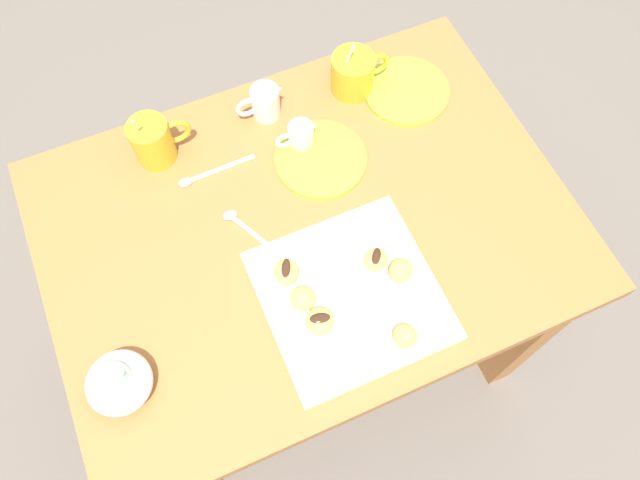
% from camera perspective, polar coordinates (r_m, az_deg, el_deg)
% --- Properties ---
extents(ground_plane, '(8.00, 8.00, 0.00)m').
position_cam_1_polar(ground_plane, '(1.89, -0.78, -8.67)').
color(ground_plane, '#665B51').
extents(dining_table, '(1.02, 0.74, 0.73)m').
position_cam_1_polar(dining_table, '(1.33, -1.09, -1.24)').
color(dining_table, '#A36633').
rests_on(dining_table, ground_plane).
extents(pastry_plate_square, '(0.31, 0.31, 0.02)m').
position_cam_1_polar(pastry_plate_square, '(1.14, 2.79, -5.14)').
color(pastry_plate_square, silver).
rests_on(pastry_plate_square, dining_table).
extents(coffee_mug_mustard_left, '(0.12, 0.08, 0.15)m').
position_cam_1_polar(coffee_mug_mustard_left, '(1.28, -15.11, 8.87)').
color(coffee_mug_mustard_left, gold).
rests_on(coffee_mug_mustard_left, dining_table).
extents(coffee_mug_mustard_right, '(0.13, 0.09, 0.14)m').
position_cam_1_polar(coffee_mug_mustard_right, '(1.35, 3.11, 15.15)').
color(coffee_mug_mustard_right, gold).
rests_on(coffee_mug_mustard_right, dining_table).
extents(cream_pitcher_white, '(0.10, 0.06, 0.07)m').
position_cam_1_polar(cream_pitcher_white, '(1.32, -5.13, 12.59)').
color(cream_pitcher_white, silver).
rests_on(cream_pitcher_white, dining_table).
extents(ice_cream_bowl, '(0.11, 0.11, 0.08)m').
position_cam_1_polar(ice_cream_bowl, '(1.11, -18.07, -12.31)').
color(ice_cream_bowl, silver).
rests_on(ice_cream_bowl, dining_table).
extents(chocolate_sauce_pitcher, '(0.09, 0.05, 0.06)m').
position_cam_1_polar(chocolate_sauce_pitcher, '(1.27, -1.82, 9.64)').
color(chocolate_sauce_pitcher, silver).
rests_on(chocolate_sauce_pitcher, dining_table).
extents(saucer_lime_left, '(0.18, 0.18, 0.01)m').
position_cam_1_polar(saucer_lime_left, '(1.39, 7.96, 13.44)').
color(saucer_lime_left, '#9EC633').
rests_on(saucer_lime_left, dining_table).
extents(saucer_lime_right, '(0.19, 0.19, 0.01)m').
position_cam_1_polar(saucer_lime_right, '(1.27, 0.06, 7.45)').
color(saucer_lime_right, '#9EC633').
rests_on(saucer_lime_right, dining_table).
extents(loose_spoon_near_saucer, '(0.16, 0.02, 0.01)m').
position_cam_1_polar(loose_spoon_near_saucer, '(1.28, -10.27, 6.02)').
color(loose_spoon_near_saucer, silver).
rests_on(loose_spoon_near_saucer, dining_table).
extents(loose_spoon_by_plate, '(0.08, 0.15, 0.01)m').
position_cam_1_polar(loose_spoon_by_plate, '(1.20, -6.65, 0.95)').
color(loose_spoon_by_plate, silver).
rests_on(loose_spoon_by_plate, dining_table).
extents(beignet_0, '(0.06, 0.06, 0.04)m').
position_cam_1_polar(beignet_0, '(1.13, 7.42, -2.79)').
color(beignet_0, '#DBA351').
rests_on(beignet_0, pastry_plate_square).
extents(beignet_1, '(0.07, 0.07, 0.03)m').
position_cam_1_polar(beignet_1, '(1.10, -0.01, -7.47)').
color(beignet_1, '#DBA351').
rests_on(beignet_1, pastry_plate_square).
extents(chocolate_drizzle_1, '(0.04, 0.03, 0.00)m').
position_cam_1_polar(chocolate_drizzle_1, '(1.08, -0.01, -7.20)').
color(chocolate_drizzle_1, '#381E11').
rests_on(chocolate_drizzle_1, beignet_1).
extents(beignet_2, '(0.06, 0.06, 0.03)m').
position_cam_1_polar(beignet_2, '(1.11, -1.60, -5.38)').
color(beignet_2, '#DBA351').
rests_on(beignet_2, pastry_plate_square).
extents(beignet_3, '(0.06, 0.06, 0.03)m').
position_cam_1_polar(beignet_3, '(1.14, 5.15, -1.84)').
color(beignet_3, '#DBA351').
rests_on(beignet_3, pastry_plate_square).
extents(chocolate_drizzle_3, '(0.03, 0.04, 0.00)m').
position_cam_1_polar(chocolate_drizzle_3, '(1.12, 5.22, -1.49)').
color(chocolate_drizzle_3, '#381E11').
rests_on(chocolate_drizzle_3, beignet_3).
extents(beignet_4, '(0.06, 0.06, 0.04)m').
position_cam_1_polar(beignet_4, '(1.09, 7.82, -8.72)').
color(beignet_4, '#DBA351').
rests_on(beignet_4, pastry_plate_square).
extents(beignet_5, '(0.06, 0.06, 0.03)m').
position_cam_1_polar(beignet_5, '(1.13, -3.11, -2.94)').
color(beignet_5, '#DBA351').
rests_on(beignet_5, pastry_plate_square).
extents(chocolate_drizzle_5, '(0.03, 0.04, 0.00)m').
position_cam_1_polar(chocolate_drizzle_5, '(1.11, -3.15, -2.60)').
color(chocolate_drizzle_5, '#381E11').
rests_on(chocolate_drizzle_5, beignet_5).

